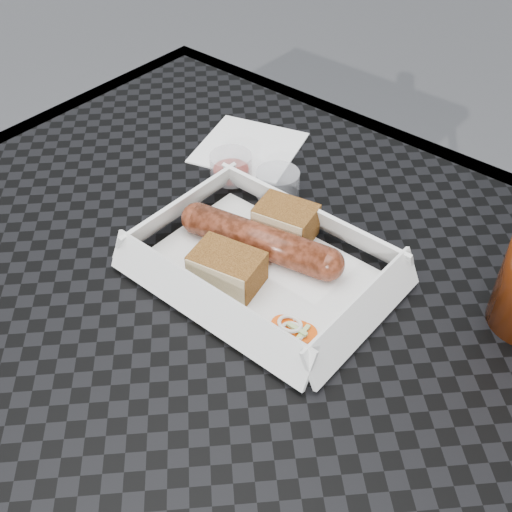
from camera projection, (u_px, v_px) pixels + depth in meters
The scene contains 9 objects.
patio_table at pixel (192, 347), 0.67m from camera, with size 0.80×0.80×0.74m.
food_tray at pixel (262, 271), 0.64m from camera, with size 0.22×0.15×0.00m, color white.
bratwurst at pixel (260, 240), 0.65m from camera, with size 0.18×0.06×0.03m.
bread_near at pixel (286, 222), 0.67m from camera, with size 0.06×0.04×0.04m, color brown.
bread_far at pixel (227, 268), 0.62m from camera, with size 0.07×0.04×0.03m, color brown.
veg_garnish at pixel (299, 327), 0.58m from camera, with size 0.03×0.03×0.00m.
napkin at pixel (249, 147), 0.81m from camera, with size 0.12×0.12×0.00m, color white.
condiment_cup_sauce at pixel (231, 166), 0.76m from camera, with size 0.05×0.05×0.03m, color maroon.
condiment_cup_empty at pixel (278, 183), 0.73m from camera, with size 0.05×0.05×0.03m, color silver.
Camera 1 is at (0.33, -0.29, 1.19)m, focal length 45.00 mm.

